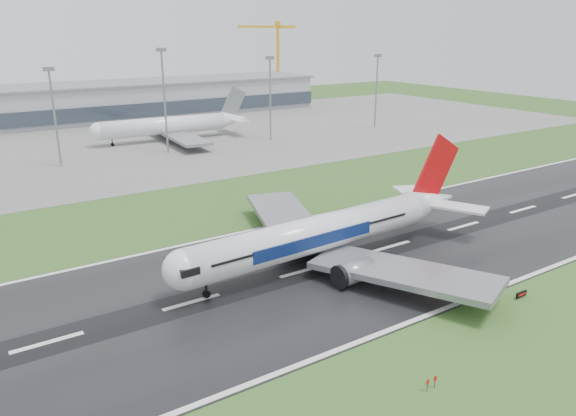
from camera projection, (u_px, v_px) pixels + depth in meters
ground at (303, 271)px, 90.87m from camera, size 520.00×520.00×0.00m
runway at (303, 271)px, 90.85m from camera, size 400.00×45.00×0.10m
apron at (100, 145)px, 190.30m from camera, size 400.00×130.00×0.08m
terminal at (60, 105)px, 235.72m from camera, size 240.00×36.00×15.00m
main_airliner at (334, 209)px, 92.83m from camera, size 65.22×62.38×18.49m
parked_airliner at (170, 116)px, 196.16m from camera, size 62.61×58.72×17.50m
tower_crane at (278, 61)px, 306.15m from camera, size 42.63×13.18×42.97m
runway_sign at (521, 295)px, 81.81m from camera, size 2.31×0.35×1.04m
floodmast_2 at (55, 120)px, 156.88m from camera, size 0.64×0.64×27.35m
floodmast_3 at (165, 104)px, 173.47m from camera, size 0.64×0.64×31.97m
floodmast_4 at (270, 101)px, 194.46m from camera, size 0.64×0.64×28.52m
floodmast_5 at (376, 93)px, 220.67m from camera, size 0.64×0.64×28.11m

